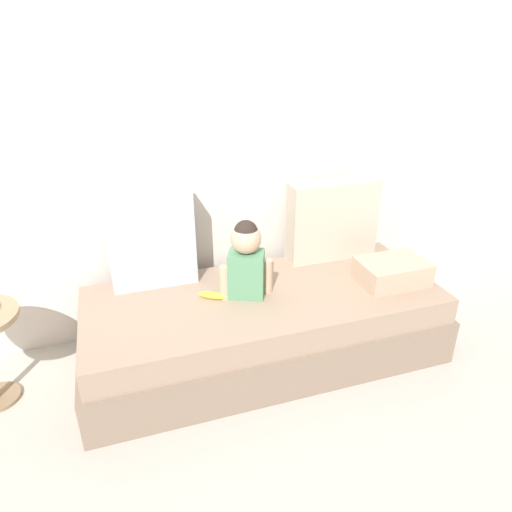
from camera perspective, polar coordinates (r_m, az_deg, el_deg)
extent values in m
plane|color=#B2ADA3|center=(2.93, 0.97, -12.04)|extent=(12.00, 12.00, 0.00)
cube|color=silver|center=(2.92, -2.55, 12.39)|extent=(5.31, 0.10, 2.23)
cube|color=#826C5B|center=(2.84, 0.99, -9.84)|extent=(2.11, 0.86, 0.28)
cube|color=gray|center=(2.72, 1.02, -6.10)|extent=(2.05, 0.83, 0.16)
cube|color=#B2BCC6|center=(2.73, -12.85, 2.15)|extent=(0.49, 0.16, 0.58)
cube|color=#C1B29E|center=(3.05, 9.40, 4.40)|extent=(0.59, 0.16, 0.52)
cube|color=#568E66|center=(2.60, -1.20, -2.25)|extent=(0.24, 0.21, 0.27)
sphere|color=tan|center=(2.50, -1.25, 2.17)|extent=(0.17, 0.17, 0.17)
sphere|color=#2D231E|center=(2.49, -1.26, 2.98)|extent=(0.13, 0.13, 0.13)
cylinder|color=tan|center=(2.59, -3.89, -3.32)|extent=(0.06, 0.06, 0.20)
cylinder|color=tan|center=(2.65, 1.43, -2.48)|extent=(0.06, 0.06, 0.20)
ellipsoid|color=yellow|center=(2.63, -5.41, -4.88)|extent=(0.17, 0.13, 0.04)
cube|color=tan|center=(2.89, 16.49, -1.85)|extent=(0.40, 0.28, 0.14)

